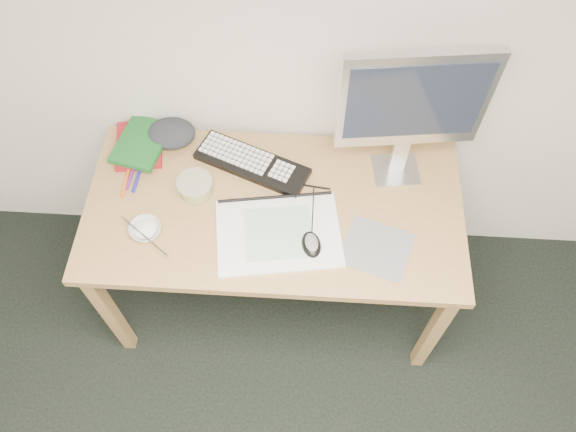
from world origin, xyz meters
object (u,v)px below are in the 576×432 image
object	(u,v)px
sketchpad	(278,234)
rice_bowl	(146,230)
monitor	(413,104)
desk	(274,218)
keyboard	(252,164)

from	to	relation	value
sketchpad	rice_bowl	distance (m)	0.47
sketchpad	monitor	distance (m)	0.64
desk	monitor	size ratio (longest dim) A/B	2.39
monitor	sketchpad	bearing A→B (deg)	-151.13
keyboard	monitor	distance (m)	0.66
keyboard	desk	bearing A→B (deg)	-39.57
monitor	rice_bowl	distance (m)	1.02
sketchpad	keyboard	size ratio (longest dim) A/B	0.99
desk	keyboard	xyz separation A→B (m)	(-0.10, 0.18, 0.10)
monitor	rice_bowl	bearing A→B (deg)	-166.95
sketchpad	keyboard	distance (m)	0.33
desk	rice_bowl	size ratio (longest dim) A/B	12.27
desk	monitor	world-z (taller)	monitor
monitor	rice_bowl	xyz separation A→B (m)	(-0.90, -0.33, -0.35)
sketchpad	monitor	size ratio (longest dim) A/B	0.75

